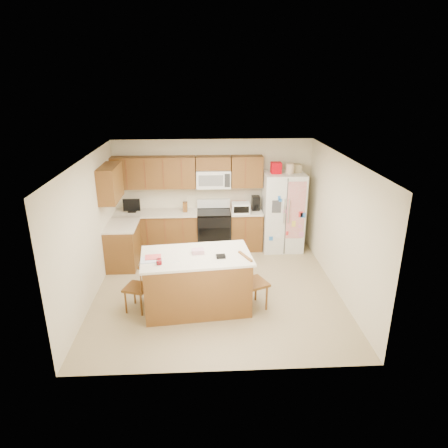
{
  "coord_description": "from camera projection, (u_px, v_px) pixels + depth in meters",
  "views": [
    {
      "loc": [
        -0.22,
        -6.68,
        3.79
      ],
      "look_at": [
        0.15,
        0.35,
        1.19
      ],
      "focal_mm": 32.0,
      "sensor_mm": 36.0,
      "label": 1
    }
  ],
  "objects": [
    {
      "name": "refrigerator",
      "position": [
        283.0,
        211.0,
        9.09
      ],
      "size": [
        0.9,
        0.79,
        2.04
      ],
      "color": "white",
      "rests_on": "ground"
    },
    {
      "name": "windsor_chair_right",
      "position": [
        252.0,
        283.0,
        6.82
      ],
      "size": [
        0.56,
        0.57,
        1.03
      ],
      "color": "brown",
      "rests_on": "ground"
    },
    {
      "name": "windsor_chair_left",
      "position": [
        138.0,
        287.0,
        6.77
      ],
      "size": [
        0.48,
        0.5,
        0.93
      ],
      "color": "brown",
      "rests_on": "ground"
    },
    {
      "name": "stove",
      "position": [
        214.0,
        229.0,
        9.23
      ],
      "size": [
        0.76,
        0.65,
        1.13
      ],
      "color": "black",
      "rests_on": "ground"
    },
    {
      "name": "windsor_chair_back",
      "position": [
        197.0,
        265.0,
        7.54
      ],
      "size": [
        0.49,
        0.48,
        0.96
      ],
      "color": "brown",
      "rests_on": "ground"
    },
    {
      "name": "room_shell",
      "position": [
        217.0,
        218.0,
        7.08
      ],
      "size": [
        4.6,
        4.6,
        2.52
      ],
      "color": "beige",
      "rests_on": "ground"
    },
    {
      "name": "cabinetry",
      "position": [
        170.0,
        214.0,
        8.89
      ],
      "size": [
        3.36,
        1.56,
        2.15
      ],
      "color": "brown",
      "rests_on": "ground"
    },
    {
      "name": "ground",
      "position": [
        217.0,
        289.0,
        7.58
      ],
      "size": [
        4.5,
        4.5,
        0.0
      ],
      "primitive_type": "plane",
      "color": "#99865D",
      "rests_on": "ground"
    },
    {
      "name": "island",
      "position": [
        197.0,
        281.0,
        6.83
      ],
      "size": [
        1.92,
        1.25,
        1.09
      ],
      "color": "brown",
      "rests_on": "ground"
    }
  ]
}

